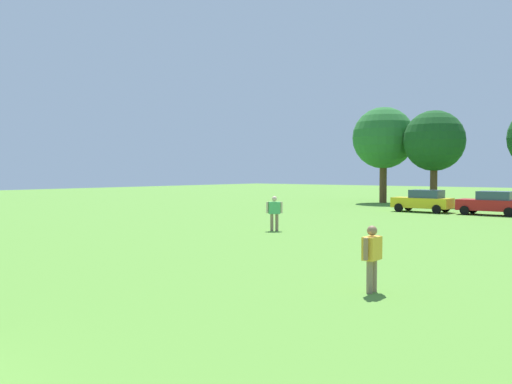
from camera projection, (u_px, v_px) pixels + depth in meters
The scene contains 7 objects.
ground_plane at pixel (489, 228), 30.17m from camera, with size 160.00×160.00×0.00m, color #568C33.
adult_bystander at pixel (372, 253), 14.02m from camera, with size 0.32×0.81×1.70m.
bystander_near_trees at pixel (274, 210), 28.69m from camera, with size 0.67×0.63×1.78m.
parked_car_yellow_0 at pixel (423, 201), 41.89m from camera, with size 4.30×2.02×1.68m.
parked_car_red_1 at pixel (491, 203), 38.91m from camera, with size 4.30×2.02×1.68m.
tree_far_left at pixel (383, 138), 54.35m from camera, with size 5.99×5.99×9.34m.
tree_center at pixel (434, 141), 50.90m from camera, with size 5.55×5.55×8.65m.
Camera 1 is at (8.89, -1.40, 3.06)m, focal length 39.10 mm.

